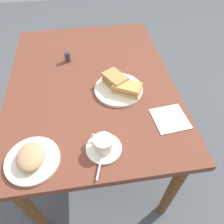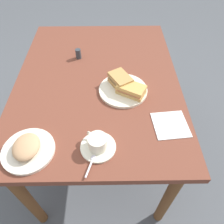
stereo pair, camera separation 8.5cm
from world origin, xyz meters
name	(u,v)px [view 2 (the right image)]	position (x,y,z in m)	size (l,w,h in m)	color
ground_plane	(102,149)	(0.00, 0.00, 0.00)	(6.00, 6.00, 0.00)	#4F5357
dining_table	(98,91)	(0.00, 0.00, 0.64)	(1.15, 0.88, 0.73)	brown
sandwich_plate	(123,90)	(0.10, 0.14, 0.74)	(0.25, 0.25, 0.01)	beige
sandwich_front	(120,80)	(0.07, 0.12, 0.77)	(0.14, 0.13, 0.06)	#B98547
sandwich_back	(131,90)	(0.13, 0.17, 0.77)	(0.13, 0.16, 0.05)	tan
coffee_saucer	(98,147)	(0.43, 0.02, 0.73)	(0.15, 0.15, 0.01)	silver
coffee_cup	(97,142)	(0.43, 0.02, 0.77)	(0.09, 0.09, 0.06)	beige
spoon	(92,162)	(0.51, -0.01, 0.74)	(0.10, 0.04, 0.01)	silver
side_plate	(28,150)	(0.45, -0.26, 0.74)	(0.21, 0.21, 0.01)	silver
side_food_pile	(26,147)	(0.45, -0.26, 0.76)	(0.13, 0.11, 0.04)	tan
napkin	(170,125)	(0.32, 0.34, 0.73)	(0.15, 0.15, 0.00)	white
salt_shaker	(78,54)	(-0.19, -0.12, 0.76)	(0.03, 0.03, 0.06)	#33383D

